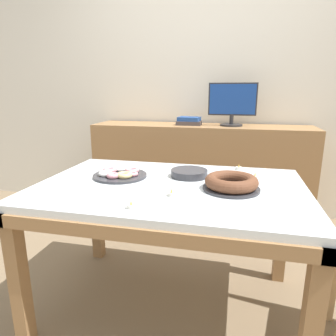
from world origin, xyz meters
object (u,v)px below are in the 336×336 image
object	(u,v)px
plate_stack	(189,173)
tealight_right_edge	(131,206)
pastry_platter	(120,174)
tealight_left_edge	(239,168)
cake_chocolate_round	(231,183)
tealight_centre	(255,177)
computer_monitor	(232,105)
book_stack	(189,121)
tealight_near_front	(172,194)

from	to	relation	value
plate_stack	tealight_right_edge	xyz separation A→B (m)	(-0.16, -0.53, -0.01)
pastry_platter	tealight_left_edge	distance (m)	0.74
cake_chocolate_round	plate_stack	size ratio (longest dim) A/B	1.35
tealight_left_edge	tealight_centre	bearing A→B (deg)	-63.83
computer_monitor	cake_chocolate_round	distance (m)	1.37
book_stack	tealight_near_front	distance (m)	1.50
book_stack	tealight_near_front	size ratio (longest dim) A/B	5.69
tealight_centre	computer_monitor	bearing A→B (deg)	98.73
pastry_platter	tealight_left_edge	bearing A→B (deg)	26.02
tealight_centre	tealight_left_edge	bearing A→B (deg)	116.17
book_stack	plate_stack	distance (m)	1.17
book_stack	cake_chocolate_round	world-z (taller)	book_stack
computer_monitor	plate_stack	bearing A→B (deg)	-99.93
computer_monitor	book_stack	world-z (taller)	computer_monitor
pastry_platter	tealight_right_edge	xyz separation A→B (m)	(0.23, -0.43, -0.01)
book_stack	pastry_platter	size ratio (longest dim) A/B	0.74
book_stack	pastry_platter	bearing A→B (deg)	-99.22
pastry_platter	tealight_left_edge	world-z (taller)	pastry_platter
book_stack	pastry_platter	distance (m)	1.27
cake_chocolate_round	tealight_centre	xyz separation A→B (m)	(0.13, 0.23, -0.03)
computer_monitor	tealight_centre	world-z (taller)	computer_monitor
computer_monitor	plate_stack	distance (m)	1.21
tealight_left_edge	plate_stack	bearing A→B (deg)	-140.47
book_stack	tealight_centre	bearing A→B (deg)	-63.16
book_stack	tealight_left_edge	xyz separation A→B (m)	(0.46, -0.91, -0.19)
cake_chocolate_round	tealight_right_edge	size ratio (longest dim) A/B	7.07
cake_chocolate_round	tealight_right_edge	distance (m)	0.53
computer_monitor	plate_stack	size ratio (longest dim) A/B	2.02
pastry_platter	tealight_centre	bearing A→B (deg)	10.68
cake_chocolate_round	tealight_centre	distance (m)	0.27
tealight_centre	cake_chocolate_round	bearing A→B (deg)	-118.22
tealight_left_edge	tealight_right_edge	distance (m)	0.88
plate_stack	tealight_near_front	world-z (taller)	plate_stack
tealight_right_edge	tealight_centre	xyz separation A→B (m)	(0.53, 0.58, 0.00)
computer_monitor	tealight_near_front	size ratio (longest dim) A/B	10.60
plate_stack	tealight_centre	bearing A→B (deg)	7.28
pastry_platter	book_stack	bearing A→B (deg)	80.78
tealight_right_edge	tealight_centre	size ratio (longest dim) A/B	1.00
tealight_left_edge	tealight_near_front	world-z (taller)	same
computer_monitor	tealight_left_edge	bearing A→B (deg)	-85.09
cake_chocolate_round	tealight_near_front	distance (m)	0.31
pastry_platter	tealight_right_edge	bearing A→B (deg)	-62.52
cake_chocolate_round	tealight_left_edge	distance (m)	0.42
book_stack	tealight_left_edge	size ratio (longest dim) A/B	5.69
book_stack	cake_chocolate_round	bearing A→B (deg)	-72.17
tealight_left_edge	tealight_right_edge	size ratio (longest dim) A/B	1.00
cake_chocolate_round	tealight_left_edge	world-z (taller)	cake_chocolate_round
cake_chocolate_round	tealight_near_front	bearing A→B (deg)	-150.38
pastry_platter	tealight_right_edge	distance (m)	0.49
computer_monitor	tealight_near_front	distance (m)	1.54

